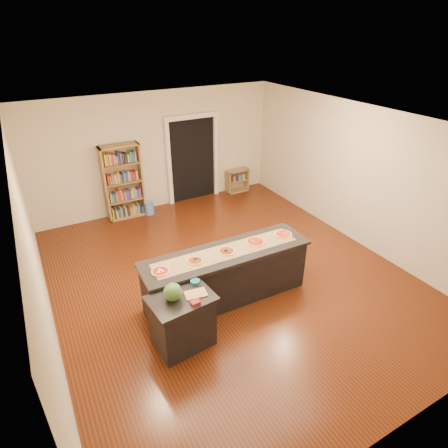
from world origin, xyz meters
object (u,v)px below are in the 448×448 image
kitchen_island (227,275)px  low_shelf (237,180)px  side_counter (183,321)px  waste_bin (149,208)px  bookshelf (123,182)px  watermelon (173,292)px

kitchen_island → low_shelf: bearing=58.3°
side_counter → waste_bin: 4.37m
side_counter → waste_bin: size_ratio=2.66×
low_shelf → bookshelf: bearing=-179.6°
waste_bin → watermelon: size_ratio=1.30×
kitchen_island → waste_bin: kitchen_island is taller
side_counter → bookshelf: size_ratio=0.49×
side_counter → bookshelf: (0.44, 4.40, 0.45)m
bookshelf → low_shelf: bearing=0.4°
side_counter → bookshelf: bookshelf is taller
kitchen_island → bookshelf: bearing=100.4°
bookshelf → watermelon: bookshelf is taller
low_shelf → waste_bin: size_ratio=1.93×
side_counter → watermelon: size_ratio=3.48×
kitchen_island → low_shelf: size_ratio=4.45×
bookshelf → low_shelf: size_ratio=2.81×
kitchen_island → waste_bin: size_ratio=8.59×
waste_bin → kitchen_island: bearing=-88.4°
kitchen_island → low_shelf: 4.55m
kitchen_island → side_counter: bearing=-148.8°
low_shelf → side_counter: bearing=-128.6°
low_shelf → waste_bin: bearing=-176.3°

